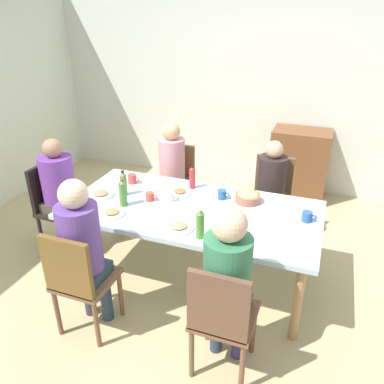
{
  "coord_description": "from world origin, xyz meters",
  "views": [
    {
      "loc": [
        0.98,
        -2.66,
        2.27
      ],
      "look_at": [
        0.0,
        0.0,
        0.87
      ],
      "focal_mm": 35.67,
      "sensor_mm": 36.0,
      "label": 1
    }
  ],
  "objects_px": {
    "chair_3": "(271,195)",
    "plate_0": "(179,227)",
    "person_3": "(271,185)",
    "bottle_0": "(200,224)",
    "person_2": "(172,167)",
    "side_cabinet": "(299,165)",
    "plate_1": "(100,194)",
    "plate_2": "(180,192)",
    "bowl_0": "(248,197)",
    "person_0": "(227,277)",
    "chair_4": "(55,202)",
    "cup_3": "(169,196)",
    "chair_1": "(79,278)",
    "cup_0": "(223,237)",
    "cup_2": "(132,179)",
    "bottle_3": "(123,193)",
    "bottle_1": "(192,177)",
    "dining_table": "(192,215)",
    "plate_3": "(112,213)",
    "cup_5": "(150,197)",
    "person_1": "(82,244)",
    "chair_0": "(222,316)",
    "person_4": "(60,186)",
    "bottle_2": "(124,184)",
    "chair_2": "(175,180)",
    "cup_4": "(307,217)",
    "cup_1": "(222,194)"
  },
  "relations": [
    {
      "from": "chair_3",
      "to": "plate_0",
      "type": "xyz_separation_m",
      "value": [
        -0.51,
        -1.25,
        0.23
      ]
    },
    {
      "from": "person_3",
      "to": "bottle_0",
      "type": "xyz_separation_m",
      "value": [
        -0.32,
        -1.22,
        0.17
      ]
    },
    {
      "from": "person_2",
      "to": "side_cabinet",
      "type": "height_order",
      "value": "person_2"
    },
    {
      "from": "plate_0",
      "to": "plate_1",
      "type": "distance_m",
      "value": 0.91
    },
    {
      "from": "plate_2",
      "to": "bowl_0",
      "type": "height_order",
      "value": "bowl_0"
    },
    {
      "from": "person_0",
      "to": "bowl_0",
      "type": "distance_m",
      "value": 1.09
    },
    {
      "from": "chair_4",
      "to": "cup_3",
      "type": "xyz_separation_m",
      "value": [
        1.21,
        0.06,
        0.25
      ]
    },
    {
      "from": "chair_1",
      "to": "person_2",
      "type": "relative_size",
      "value": 0.75
    },
    {
      "from": "person_2",
      "to": "cup_0",
      "type": "relative_size",
      "value": 11.19
    },
    {
      "from": "cup_2",
      "to": "bottle_3",
      "type": "xyz_separation_m",
      "value": [
        0.15,
        -0.43,
        0.07
      ]
    },
    {
      "from": "bottle_0",
      "to": "bottle_1",
      "type": "relative_size",
      "value": 1.05
    },
    {
      "from": "cup_2",
      "to": "cup_3",
      "type": "distance_m",
      "value": 0.52
    },
    {
      "from": "chair_1",
      "to": "plate_1",
      "type": "bearing_deg",
      "value": 111.0
    },
    {
      "from": "dining_table",
      "to": "cup_3",
      "type": "relative_size",
      "value": 18.91
    },
    {
      "from": "plate_3",
      "to": "chair_1",
      "type": "bearing_deg",
      "value": -85.62
    },
    {
      "from": "person_3",
      "to": "side_cabinet",
      "type": "height_order",
      "value": "person_3"
    },
    {
      "from": "side_cabinet",
      "to": "bottle_1",
      "type": "bearing_deg",
      "value": -116.98
    },
    {
      "from": "cup_5",
      "to": "person_2",
      "type": "bearing_deg",
      "value": 99.92
    },
    {
      "from": "chair_4",
      "to": "plate_1",
      "type": "xyz_separation_m",
      "value": [
        0.59,
        -0.07,
        0.23
      ]
    },
    {
      "from": "bowl_0",
      "to": "cup_2",
      "type": "height_order",
      "value": "same"
    },
    {
      "from": "person_3",
      "to": "person_1",
      "type": "bearing_deg",
      "value": -123.29
    },
    {
      "from": "chair_0",
      "to": "person_4",
      "type": "relative_size",
      "value": 0.76
    },
    {
      "from": "plate_1",
      "to": "plate_3",
      "type": "relative_size",
      "value": 1.13
    },
    {
      "from": "chair_4",
      "to": "bottle_2",
      "type": "bearing_deg",
      "value": 1.57
    },
    {
      "from": "dining_table",
      "to": "plate_3",
      "type": "relative_size",
      "value": 10.11
    },
    {
      "from": "chair_1",
      "to": "plate_2",
      "type": "xyz_separation_m",
      "value": [
        0.33,
        1.12,
        0.23
      ]
    },
    {
      "from": "chair_0",
      "to": "plate_2",
      "type": "bearing_deg",
      "value": 123.12
    },
    {
      "from": "bottle_1",
      "to": "cup_0",
      "type": "bearing_deg",
      "value": -56.15
    },
    {
      "from": "chair_2",
      "to": "cup_3",
      "type": "distance_m",
      "value": 0.93
    },
    {
      "from": "cup_4",
      "to": "cup_5",
      "type": "height_order",
      "value": "cup_4"
    },
    {
      "from": "person_2",
      "to": "bottle_3",
      "type": "height_order",
      "value": "person_2"
    },
    {
      "from": "chair_0",
      "to": "cup_4",
      "type": "height_order",
      "value": "chair_0"
    },
    {
      "from": "person_2",
      "to": "chair_4",
      "type": "relative_size",
      "value": 1.33
    },
    {
      "from": "plate_3",
      "to": "cup_0",
      "type": "height_order",
      "value": "cup_0"
    },
    {
      "from": "chair_4",
      "to": "plate_3",
      "type": "height_order",
      "value": "chair_4"
    },
    {
      "from": "chair_4",
      "to": "person_3",
      "type": "bearing_deg",
      "value": 22.27
    },
    {
      "from": "plate_2",
      "to": "dining_table",
      "type": "bearing_deg",
      "value": -47.65
    },
    {
      "from": "bowl_0",
      "to": "cup_0",
      "type": "distance_m",
      "value": 0.68
    },
    {
      "from": "plate_2",
      "to": "cup_5",
      "type": "distance_m",
      "value": 0.29
    },
    {
      "from": "plate_0",
      "to": "bottle_1",
      "type": "relative_size",
      "value": 1.02
    },
    {
      "from": "chair_1",
      "to": "person_4",
      "type": "distance_m",
      "value": 1.24
    },
    {
      "from": "dining_table",
      "to": "plate_0",
      "type": "relative_size",
      "value": 9.13
    },
    {
      "from": "bowl_0",
      "to": "cup_1",
      "type": "distance_m",
      "value": 0.23
    },
    {
      "from": "chair_0",
      "to": "cup_3",
      "type": "height_order",
      "value": "chair_0"
    },
    {
      "from": "chair_0",
      "to": "bottle_1",
      "type": "distance_m",
      "value": 1.47
    },
    {
      "from": "plate_0",
      "to": "bottle_1",
      "type": "bearing_deg",
      "value": 102.09
    },
    {
      "from": "bowl_0",
      "to": "plate_1",
      "type": "bearing_deg",
      "value": -164.8
    },
    {
      "from": "bottle_0",
      "to": "side_cabinet",
      "type": "relative_size",
      "value": 0.27
    },
    {
      "from": "cup_2",
      "to": "cup_5",
      "type": "bearing_deg",
      "value": -40.0
    },
    {
      "from": "person_3",
      "to": "bottle_1",
      "type": "distance_m",
      "value": 0.82
    }
  ]
}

